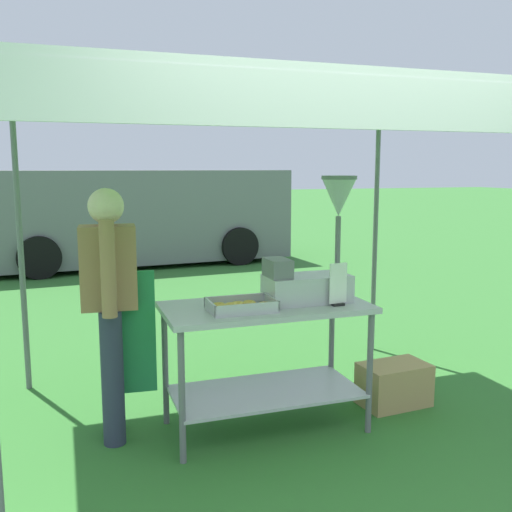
{
  "coord_description": "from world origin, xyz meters",
  "views": [
    {
      "loc": [
        -1.37,
        -2.29,
        1.73
      ],
      "look_at": [
        -0.14,
        1.34,
        1.14
      ],
      "focal_mm": 40.16,
      "sensor_mm": 36.0,
      "label": 1
    }
  ],
  "objects": [
    {
      "name": "donut_tray",
      "position": [
        -0.34,
        1.04,
        0.87
      ],
      "size": [
        0.41,
        0.27,
        0.07
      ],
      "color": "#B7B7BC",
      "rests_on": "donut_cart"
    },
    {
      "name": "donut_fryer",
      "position": [
        0.2,
        1.13,
        1.13
      ],
      "size": [
        0.62,
        0.28,
        0.83
      ],
      "color": "#B7B7BC",
      "rests_on": "donut_cart"
    },
    {
      "name": "ground_plane",
      "position": [
        0.0,
        6.0,
        0.0
      ],
      "size": [
        70.0,
        70.0,
        0.0
      ],
      "primitive_type": "plane",
      "color": "#33702D"
    },
    {
      "name": "vendor",
      "position": [
        -1.1,
        1.33,
        0.9
      ],
      "size": [
        0.46,
        0.54,
        1.61
      ],
      "color": "#2D3347",
      "rests_on": "ground"
    },
    {
      "name": "supply_crate",
      "position": [
        0.89,
        1.19,
        0.15
      ],
      "size": [
        0.52,
        0.35,
        0.31
      ],
      "color": "tan",
      "rests_on": "ground"
    },
    {
      "name": "stall_canopy",
      "position": [
        -0.14,
        1.23,
        2.11
      ],
      "size": [
        3.29,
        2.43,
        2.19
      ],
      "color": "slate",
      "rests_on": "ground"
    },
    {
      "name": "van_grey",
      "position": [
        -0.11,
        8.29,
        0.88
      ],
      "size": [
        5.58,
        2.4,
        1.69
      ],
      "color": "slate",
      "rests_on": "ground"
    },
    {
      "name": "menu_sign",
      "position": [
        0.3,
        0.97,
        0.97
      ],
      "size": [
        0.13,
        0.05,
        0.28
      ],
      "color": "black",
      "rests_on": "donut_cart"
    },
    {
      "name": "donut_cart",
      "position": [
        -0.14,
        1.14,
        0.62
      ],
      "size": [
        1.34,
        0.66,
        0.85
      ],
      "color": "#B7B7BC",
      "rests_on": "ground"
    }
  ]
}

